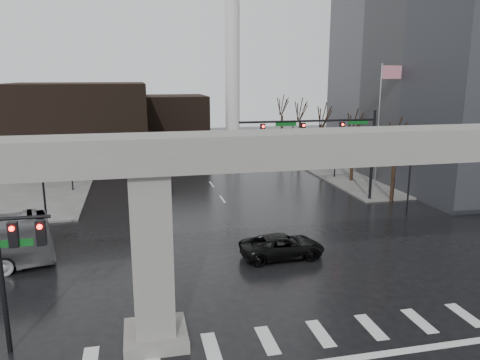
{
  "coord_description": "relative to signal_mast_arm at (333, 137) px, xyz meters",
  "views": [
    {
      "loc": [
        -7.45,
        -18.09,
        10.96
      ],
      "look_at": [
        -1.13,
        9.86,
        4.5
      ],
      "focal_mm": 35.0,
      "sensor_mm": 36.0,
      "label": 1
    }
  ],
  "objects": [
    {
      "name": "tree_right_4",
      "position": [
        5.54,
        31.22,
        -2.79
      ],
      "size": [
        1.12,
        1.69,
        8.19
      ],
      "color": "black",
      "rests_on": "ground"
    },
    {
      "name": "signal_mast_arm",
      "position": [
        0.0,
        0.0,
        0.0
      ],
      "size": [
        12.12,
        0.43,
        8.0
      ],
      "color": "black",
      "rests_on": "ground"
    },
    {
      "name": "ground",
      "position": [
        -8.99,
        -18.8,
        -5.83
      ],
      "size": [
        160.0,
        160.0,
        0.0
      ],
      "primitive_type": "plane",
      "color": "black",
      "rests_on": "ground"
    },
    {
      "name": "pickup_truck",
      "position": [
        -7.96,
        -11.13,
        -5.11
      ],
      "size": [
        5.28,
        2.6,
        1.44
      ],
      "primitive_type": "imported",
      "rotation": [
        0.0,
        0.0,
        1.61
      ],
      "color": "black",
      "rests_on": "ground"
    },
    {
      "name": "far_car",
      "position": [
        -14.12,
        7.64,
        -5.13
      ],
      "size": [
        1.78,
        4.17,
        1.4
      ],
      "primitive_type": "imported",
      "rotation": [
        0.0,
        0.0,
        0.03
      ],
      "color": "black",
      "rests_on": "ground"
    },
    {
      "name": "elevated_guideway",
      "position": [
        -7.73,
        -18.8,
        1.05
      ],
      "size": [
        48.0,
        2.6,
        8.7
      ],
      "color": "gray",
      "rests_on": "ground"
    },
    {
      "name": "tree_right_0",
      "position": [
        5.54,
        -0.78,
        -3.04
      ],
      "size": [
        1.09,
        1.58,
        7.5
      ],
      "color": "black",
      "rests_on": "ground"
    },
    {
      "name": "building_far_left",
      "position": [
        -22.99,
        23.2,
        -0.83
      ],
      "size": [
        16.0,
        14.0,
        10.0
      ],
      "primitive_type": "cube",
      "color": "black",
      "rests_on": "ground"
    },
    {
      "name": "lamp_right_1",
      "position": [
        4.51,
        9.2,
        -2.36
      ],
      "size": [
        1.22,
        0.32,
        5.11
      ],
      "color": "black",
      "rests_on": "ground"
    },
    {
      "name": "lamp_right_2",
      "position": [
        4.51,
        23.2,
        -2.36
      ],
      "size": [
        1.22,
        0.32,
        5.11
      ],
      "color": "black",
      "rests_on": "ground"
    },
    {
      "name": "tree_right_1",
      "position": [
        5.54,
        7.22,
        -2.98
      ],
      "size": [
        1.09,
        1.61,
        7.67
      ],
      "color": "black",
      "rests_on": "ground"
    },
    {
      "name": "sidewalk_ne",
      "position": [
        17.01,
        17.2,
        -5.75
      ],
      "size": [
        28.0,
        36.0,
        0.15
      ],
      "primitive_type": "cube",
      "color": "slate",
      "rests_on": "ground"
    },
    {
      "name": "flagpole_assembly",
      "position": [
        6.3,
        3.2,
        1.7
      ],
      "size": [
        2.06,
        0.12,
        12.0
      ],
      "color": "silver",
      "rests_on": "ground"
    },
    {
      "name": "lamp_left_0",
      "position": [
        -22.49,
        -4.8,
        -2.36
      ],
      "size": [
        1.22,
        0.32,
        5.11
      ],
      "color": "black",
      "rests_on": "ground"
    },
    {
      "name": "building_far_mid",
      "position": [
        -10.99,
        33.2,
        -1.83
      ],
      "size": [
        10.0,
        10.0,
        8.0
      ],
      "primitive_type": "cube",
      "color": "black",
      "rests_on": "ground"
    },
    {
      "name": "lamp_right_0",
      "position": [
        4.51,
        -4.8,
        -2.36
      ],
      "size": [
        1.22,
        0.32,
        5.11
      ],
      "color": "black",
      "rests_on": "ground"
    },
    {
      "name": "lamp_left_1",
      "position": [
        -22.49,
        9.2,
        -2.36
      ],
      "size": [
        1.22,
        0.32,
        5.11
      ],
      "color": "black",
      "rests_on": "ground"
    },
    {
      "name": "smokestack",
      "position": [
        -2.99,
        27.2,
        7.52
      ],
      "size": [
        3.6,
        3.6,
        30.0
      ],
      "color": "white",
      "rests_on": "ground"
    },
    {
      "name": "tree_right_3",
      "position": [
        5.54,
        23.22,
        -2.85
      ],
      "size": [
        1.11,
        1.66,
        8.02
      ],
      "color": "black",
      "rests_on": "ground"
    },
    {
      "name": "tree_right_2",
      "position": [
        5.54,
        15.22,
        -2.91
      ],
      "size": [
        1.1,
        1.63,
        7.85
      ],
      "color": "black",
      "rests_on": "ground"
    },
    {
      "name": "lamp_left_2",
      "position": [
        -22.49,
        23.2,
        -2.36
      ],
      "size": [
        1.22,
        0.32,
        5.11
      ],
      "color": "black",
      "rests_on": "ground"
    },
    {
      "name": "signal_left_pole",
      "position": [
        -21.24,
        -18.3,
        -1.76
      ],
      "size": [
        2.3,
        0.3,
        6.0
      ],
      "color": "black",
      "rests_on": "ground"
    }
  ]
}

